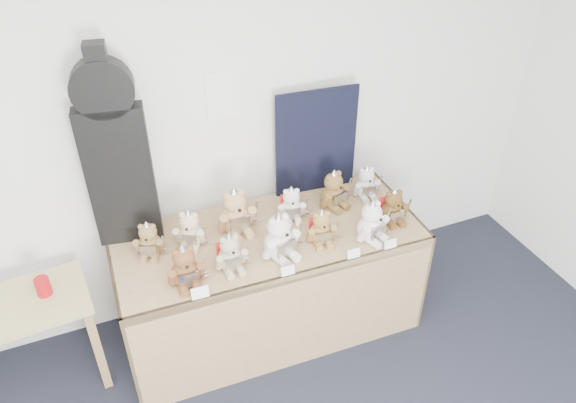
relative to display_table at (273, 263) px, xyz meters
name	(u,v)px	position (x,y,z in m)	size (l,w,h in m)	color
room_shell	(223,96)	(-0.10, 0.52, 0.92)	(6.00, 6.00, 6.00)	white
display_table	(273,263)	(0.00, 0.00, 0.00)	(1.92, 0.84, 0.79)	olive
side_table	(16,322)	(-1.50, 0.15, -0.06)	(0.86, 0.52, 0.69)	tan
guitar_case	(116,152)	(-0.77, 0.38, 0.76)	(0.38, 0.17, 1.21)	black
navy_board	(316,142)	(0.47, 0.42, 0.53)	(0.55, 0.02, 0.73)	black
red_cup	(43,286)	(-1.31, 0.18, 0.12)	(0.08, 0.08, 0.11)	#AD0B13
teddy_front_far_left	(185,268)	(-0.56, -0.15, 0.28)	(0.23, 0.19, 0.29)	brown
teddy_front_left	(230,254)	(-0.30, -0.12, 0.27)	(0.21, 0.18, 0.26)	tan
teddy_front_centre	(280,238)	(0.00, -0.12, 0.30)	(0.27, 0.24, 0.32)	silver
teddy_front_right	(321,228)	(0.27, -0.10, 0.27)	(0.20, 0.18, 0.25)	olive
teddy_front_far_right	(372,223)	(0.56, -0.19, 0.28)	(0.24, 0.22, 0.29)	silver
teddy_front_end	(393,207)	(0.77, -0.09, 0.27)	(0.21, 0.18, 0.26)	brown
teddy_back_left	(190,230)	(-0.46, 0.17, 0.27)	(0.21, 0.21, 0.27)	beige
teddy_back_centre_left	(236,213)	(-0.16, 0.19, 0.30)	(0.27, 0.22, 0.33)	tan
teddy_back_centre_right	(291,205)	(0.20, 0.18, 0.27)	(0.20, 0.19, 0.25)	silver
teddy_back_right	(334,191)	(0.50, 0.20, 0.28)	(0.24, 0.22, 0.29)	brown
teddy_back_end	(366,183)	(0.75, 0.22, 0.27)	(0.20, 0.17, 0.25)	silver
teddy_back_far_left	(149,241)	(-0.70, 0.17, 0.27)	(0.20, 0.19, 0.25)	olive
entry_card_a	(200,293)	(-0.52, -0.29, 0.21)	(0.10, 0.00, 0.07)	white
entry_card_b	(288,271)	(-0.02, -0.30, 0.20)	(0.08, 0.00, 0.06)	white
entry_card_c	(354,253)	(0.38, -0.31, 0.20)	(0.08, 0.00, 0.06)	white
entry_card_d	(390,244)	(0.63, -0.32, 0.20)	(0.08, 0.00, 0.06)	white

